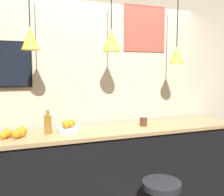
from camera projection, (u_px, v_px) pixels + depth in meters
back_wall at (101, 91)px, 3.09m from camera, size 8.00×0.06×2.90m
service_counter at (112, 174)px, 2.83m from camera, size 3.07×0.54×1.05m
fruit_bowl at (68, 127)px, 2.64m from camera, size 0.25×0.25×0.13m
orange_pile at (17, 133)px, 2.47m from camera, size 0.25×0.25×0.09m
juice_bottle at (48, 124)px, 2.56m from camera, size 0.07×0.07×0.25m
spread_jar at (143, 121)px, 2.94m from camera, size 0.09×0.09×0.12m
pendant_lamp_left at (30, 38)px, 2.41m from camera, size 0.18×0.18×0.90m
pendant_lamp_middle at (111, 40)px, 2.69m from camera, size 0.20×0.20×0.90m
pendant_lamp_right at (177, 54)px, 2.99m from camera, size 0.16×0.16×1.02m
wall_poster at (145, 29)px, 3.16m from camera, size 0.57×0.01×0.57m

